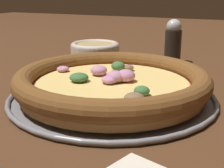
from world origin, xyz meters
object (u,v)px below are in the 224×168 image
bowl_near (95,51)px  pepper_shaker (173,41)px  pizza_tray (112,96)px  pizza (112,82)px

bowl_near → pepper_shaker: size_ratio=1.12×
pizza_tray → bowl_near: size_ratio=2.84×
pizza → bowl_near: bearing=-147.5°
pizza → pepper_shaker: bearing=174.4°
pizza → pizza_tray: bearing=94.5°
pizza_tray → bowl_near: bearing=-147.5°
pepper_shaker → pizza_tray: bearing=-5.6°
bowl_near → pepper_shaker: 0.19m
pepper_shaker → pizza: bearing=-5.6°
bowl_near → pizza_tray: bearing=32.5°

